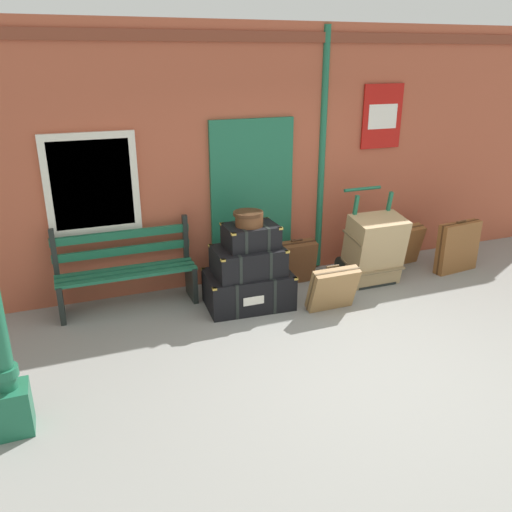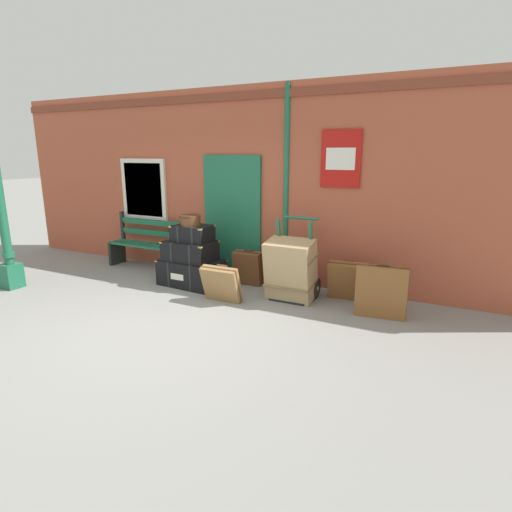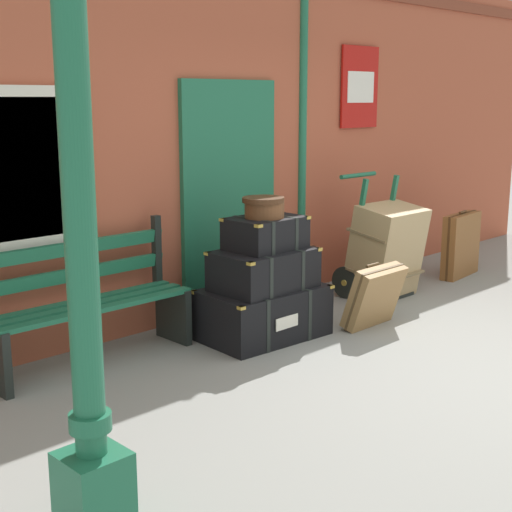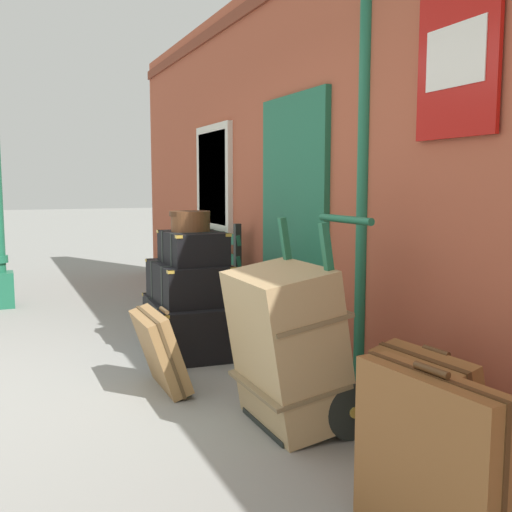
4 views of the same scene
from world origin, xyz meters
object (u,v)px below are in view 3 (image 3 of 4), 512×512
(porters_trolley, at_px, (371,267))
(steamer_trunk_middle, at_px, (264,269))
(steamer_trunk_top, at_px, (265,233))
(suitcase_cream, at_px, (294,277))
(steamer_trunk_base, at_px, (263,312))
(large_brown_trunk, at_px, (386,251))
(lamp_post, at_px, (84,300))
(suitcase_beige, at_px, (461,245))
(suitcase_brown, at_px, (374,296))
(round_hatbox, at_px, (264,206))
(suitcase_umber, at_px, (395,251))
(platform_bench, at_px, (87,304))

(porters_trolley, bearing_deg, steamer_trunk_middle, -172.91)
(steamer_trunk_middle, height_order, steamer_trunk_top, steamer_trunk_top)
(suitcase_cream, bearing_deg, steamer_trunk_base, -152.92)
(porters_trolley, xyz_separation_m, large_brown_trunk, (-0.00, -0.17, 0.20))
(lamp_post, height_order, suitcase_cream, lamp_post)
(suitcase_beige, bearing_deg, large_brown_trunk, 177.24)
(steamer_trunk_base, xyz_separation_m, suitcase_beige, (3.06, -0.03, 0.14))
(large_brown_trunk, xyz_separation_m, suitcase_beige, (1.31, -0.06, -0.12))
(steamer_trunk_middle, bearing_deg, suitcase_brown, -28.31)
(large_brown_trunk, xyz_separation_m, suitcase_cream, (-0.91, 0.39, -0.18))
(round_hatbox, xyz_separation_m, porters_trolley, (1.73, 0.20, -0.82))
(steamer_trunk_middle, distance_m, suitcase_umber, 2.56)
(lamp_post, bearing_deg, platform_bench, 58.82)
(steamer_trunk_base, distance_m, large_brown_trunk, 1.77)
(round_hatbox, xyz_separation_m, suitcase_brown, (0.86, -0.49, -0.82))
(platform_bench, relative_size, round_hatbox, 4.66)
(steamer_trunk_middle, bearing_deg, suitcase_cream, 27.54)
(porters_trolley, height_order, suitcase_beige, porters_trolley)
(suitcase_brown, bearing_deg, suitcase_umber, 29.53)
(porters_trolley, height_order, suitcase_brown, porters_trolley)
(steamer_trunk_base, height_order, large_brown_trunk, large_brown_trunk)
(lamp_post, relative_size, steamer_trunk_middle, 3.57)
(lamp_post, xyz_separation_m, suitcase_umber, (5.02, 1.89, -0.81))
(platform_bench, distance_m, steamer_trunk_top, 1.53)
(steamer_trunk_base, bearing_deg, suitcase_brown, -29.02)
(steamer_trunk_base, height_order, suitcase_umber, suitcase_umber)
(platform_bench, relative_size, suitcase_cream, 2.71)
(suitcase_beige, bearing_deg, lamp_post, -165.77)
(lamp_post, xyz_separation_m, steamer_trunk_base, (2.53, 1.45, -0.89))
(suitcase_beige, relative_size, suitcase_umber, 1.23)
(steamer_trunk_top, height_order, suitcase_cream, steamer_trunk_top)
(lamp_post, distance_m, suitcase_umber, 5.43)
(platform_bench, bearing_deg, steamer_trunk_top, -19.82)
(large_brown_trunk, height_order, suitcase_cream, large_brown_trunk)
(round_hatbox, xyz_separation_m, suitcase_cream, (0.82, 0.42, -0.81))
(suitcase_cream, relative_size, suitcase_umber, 0.98)
(suitcase_beige, xyz_separation_m, suitcase_brown, (-2.19, -0.45, -0.08))
(platform_bench, xyz_separation_m, round_hatbox, (1.35, -0.51, 0.65))
(steamer_trunk_middle, distance_m, suitcase_cream, 0.99)
(round_hatbox, relative_size, suitcase_brown, 0.59)
(steamer_trunk_middle, distance_m, porters_trolley, 1.79)
(round_hatbox, bearing_deg, steamer_trunk_base, -159.09)
(suitcase_cream, height_order, suitcase_brown, suitcase_cream)
(platform_bench, height_order, suitcase_umber, platform_bench)
(platform_bench, height_order, large_brown_trunk, platform_bench)
(round_hatbox, height_order, porters_trolley, porters_trolley)
(lamp_post, bearing_deg, suitcase_beige, 14.23)
(steamer_trunk_middle, bearing_deg, platform_bench, 158.58)
(lamp_post, distance_m, steamer_trunk_middle, 2.95)
(steamer_trunk_middle, distance_m, suitcase_brown, 1.04)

